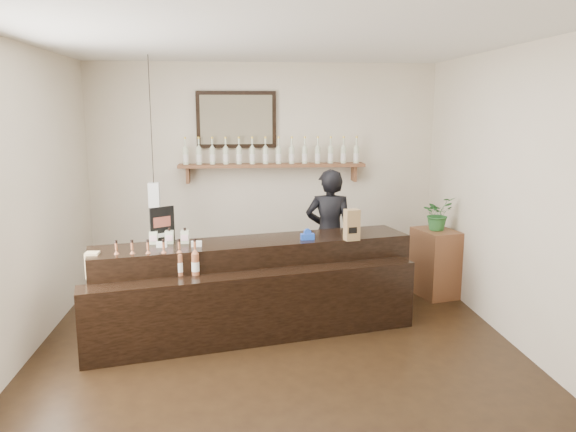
# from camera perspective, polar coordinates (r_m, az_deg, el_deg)

# --- Properties ---
(ground) EXTENTS (5.00, 5.00, 0.00)m
(ground) POSITION_cam_1_polar(r_m,az_deg,el_deg) (5.34, -1.00, -13.68)
(ground) COLOR black
(ground) RESTS_ON ground
(room_shell) EXTENTS (5.00, 5.00, 5.00)m
(room_shell) POSITION_cam_1_polar(r_m,az_deg,el_deg) (4.89, -1.06, 4.81)
(room_shell) COLOR beige
(room_shell) RESTS_ON ground
(back_wall_decor) EXTENTS (2.66, 0.96, 1.69)m
(back_wall_decor) POSITION_cam_1_polar(r_m,az_deg,el_deg) (7.24, -3.54, 7.13)
(back_wall_decor) COLOR brown
(back_wall_decor) RESTS_ON ground
(counter) EXTENTS (3.28, 1.57, 1.06)m
(counter) POSITION_cam_1_polar(r_m,az_deg,el_deg) (5.72, -3.37, -7.44)
(counter) COLOR black
(counter) RESTS_ON ground
(promo_sign) EXTENTS (0.22, 0.16, 0.36)m
(promo_sign) POSITION_cam_1_polar(r_m,az_deg,el_deg) (5.71, -12.65, -0.88)
(promo_sign) COLOR black
(promo_sign) RESTS_ON counter
(paper_bag) EXTENTS (0.16, 0.13, 0.32)m
(paper_bag) POSITION_cam_1_polar(r_m,az_deg,el_deg) (5.71, 6.50, -0.90)
(paper_bag) COLOR olive
(paper_bag) RESTS_ON counter
(tape_dispenser) EXTENTS (0.14, 0.07, 0.11)m
(tape_dispenser) POSITION_cam_1_polar(r_m,az_deg,el_deg) (5.71, 1.99, -1.99)
(tape_dispenser) COLOR blue
(tape_dispenser) RESTS_ON counter
(side_cabinet) EXTENTS (0.52, 0.63, 0.80)m
(side_cabinet) POSITION_cam_1_polar(r_m,az_deg,el_deg) (6.98, 14.72, -4.60)
(side_cabinet) COLOR brown
(side_cabinet) RESTS_ON ground
(potted_plant) EXTENTS (0.46, 0.44, 0.40)m
(potted_plant) POSITION_cam_1_polar(r_m,az_deg,el_deg) (6.85, 14.96, 0.25)
(potted_plant) COLOR #29672D
(potted_plant) RESTS_ON side_cabinet
(shopkeeper) EXTENTS (0.68, 0.50, 1.73)m
(shopkeeper) POSITION_cam_1_polar(r_m,az_deg,el_deg) (6.62, 4.22, -0.95)
(shopkeeper) COLOR black
(shopkeeper) RESTS_ON ground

